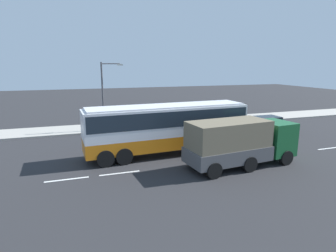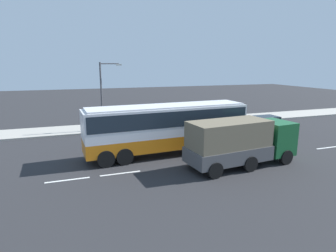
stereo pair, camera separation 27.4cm
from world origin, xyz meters
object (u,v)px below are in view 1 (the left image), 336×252
pedestrian_at_crossing (156,116)px  street_lamp (105,91)px  coach_bus (168,124)px  cargo_truck (240,141)px  pedestrian_near_curb (155,118)px  car_black_sedan (268,123)px

pedestrian_at_crossing → street_lamp: bearing=25.2°
coach_bus → street_lamp: 9.39m
cargo_truck → pedestrian_near_curb: size_ratio=4.81×
coach_bus → pedestrian_near_curb: bearing=77.0°
coach_bus → pedestrian_at_crossing: size_ratio=7.40×
street_lamp → pedestrian_near_curb: bearing=0.4°
pedestrian_near_curb → pedestrian_at_crossing: bearing=142.2°
car_black_sedan → pedestrian_at_crossing: (-9.77, 5.47, 0.30)m
car_black_sedan → pedestrian_near_curb: pedestrian_near_curb is taller
street_lamp → car_black_sedan: bearing=-18.4°
coach_bus → car_black_sedan: (11.49, 3.64, -1.43)m
coach_bus → street_lamp: (-3.37, 8.60, 1.71)m
coach_bus → pedestrian_at_crossing: coach_bus is taller
coach_bus → car_black_sedan: bearing=14.5°
cargo_truck → car_black_sedan: 10.99m
coach_bus → pedestrian_at_crossing: (1.72, 9.11, -1.13)m
cargo_truck → pedestrian_near_curb: 12.69m
pedestrian_at_crossing → coach_bus: bearing=98.8°
car_black_sedan → pedestrian_at_crossing: bearing=150.1°
car_black_sedan → pedestrian_at_crossing: size_ratio=2.74×
coach_bus → pedestrian_near_curb: coach_bus is taller
pedestrian_near_curb → street_lamp: street_lamp is taller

